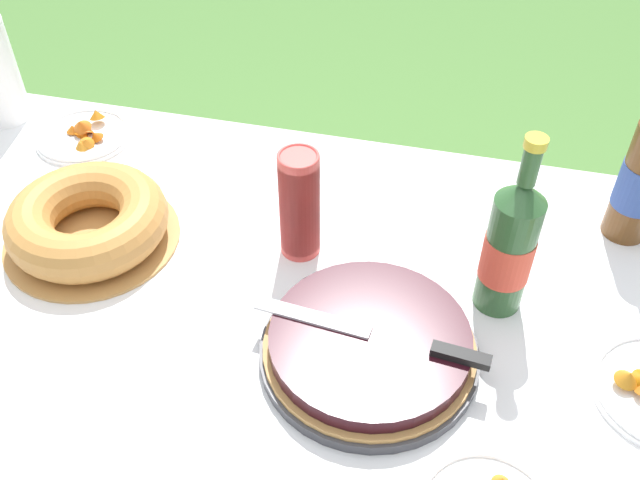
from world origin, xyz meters
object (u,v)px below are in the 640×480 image
cup_stack (299,205)px  cider_bottle_green (509,247)px  bundt_cake (88,221)px  snack_plate_right (84,135)px  berry_tart (369,346)px  serving_knife (389,337)px

cup_stack → cider_bottle_green: size_ratio=0.63×
bundt_cake → snack_plate_right: bearing=119.6°
berry_tart → cup_stack: size_ratio=1.62×
bundt_cake → cup_stack: 0.40m
berry_tart → cup_stack: (-0.17, 0.21, 0.08)m
cup_stack → snack_plate_right: size_ratio=1.05×
cup_stack → snack_plate_right: bearing=157.9°
bundt_cake → snack_plate_right: bundt_cake is taller
berry_tart → serving_knife: (0.03, -0.00, 0.04)m
bundt_cake → cup_stack: bearing=9.9°
cider_bottle_green → berry_tart: bearing=-138.3°
berry_tart → serving_knife: size_ratio=0.93×
cup_stack → berry_tart: bearing=-51.9°
bundt_cake → cider_bottle_green: bearing=1.7°
berry_tart → cider_bottle_green: cider_bottle_green is taller
berry_tart → bundt_cake: 0.57m
bundt_cake → cider_bottle_green: (0.74, 0.02, 0.08)m
bundt_cake → cider_bottle_green: 0.75m
berry_tart → cup_stack: 0.28m
bundt_cake → snack_plate_right: (-0.17, 0.29, -0.03)m
serving_knife → snack_plate_right: (-0.75, 0.44, -0.05)m
berry_tart → snack_plate_right: 0.84m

